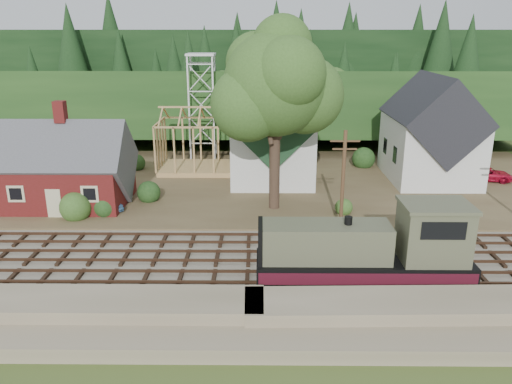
{
  "coord_description": "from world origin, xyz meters",
  "views": [
    {
      "loc": [
        0.8,
        -30.64,
        14.91
      ],
      "look_at": [
        0.47,
        6.0,
        3.0
      ],
      "focal_mm": 35.0,
      "sensor_mm": 36.0,
      "label": 1
    }
  ],
  "objects_px": {
    "car_blue": "(108,202)",
    "car_green": "(1,202)",
    "locomotive": "(372,250)",
    "patio_set": "(38,187)",
    "car_red": "(488,174)"
  },
  "relations": [
    {
      "from": "car_green",
      "to": "patio_set",
      "type": "distance_m",
      "value": 3.71
    },
    {
      "from": "locomotive",
      "to": "car_blue",
      "type": "bearing_deg",
      "value": 147.7
    },
    {
      "from": "locomotive",
      "to": "patio_set",
      "type": "relative_size",
      "value": 5.49
    },
    {
      "from": "locomotive",
      "to": "car_red",
      "type": "xyz_separation_m",
      "value": [
        16.45,
        21.45,
        -1.28
      ]
    },
    {
      "from": "car_blue",
      "to": "car_red",
      "type": "xyz_separation_m",
      "value": [
        36.26,
        8.93,
        0.04
      ]
    },
    {
      "from": "car_green",
      "to": "car_blue",
      "type": "bearing_deg",
      "value": -75.32
    },
    {
      "from": "car_red",
      "to": "car_blue",
      "type": "bearing_deg",
      "value": 121.15
    },
    {
      "from": "car_blue",
      "to": "patio_set",
      "type": "height_order",
      "value": "patio_set"
    },
    {
      "from": "locomotive",
      "to": "car_green",
      "type": "height_order",
      "value": "locomotive"
    },
    {
      "from": "locomotive",
      "to": "car_red",
      "type": "distance_m",
      "value": 27.06
    },
    {
      "from": "car_blue",
      "to": "car_red",
      "type": "relative_size",
      "value": 0.77
    },
    {
      "from": "car_blue",
      "to": "patio_set",
      "type": "distance_m",
      "value": 6.02
    },
    {
      "from": "car_blue",
      "to": "car_green",
      "type": "xyz_separation_m",
      "value": [
        -9.28,
        0.1,
        -0.06
      ]
    },
    {
      "from": "locomotive",
      "to": "car_blue",
      "type": "distance_m",
      "value": 23.47
    },
    {
      "from": "car_green",
      "to": "car_red",
      "type": "bearing_deg",
      "value": -63.74
    }
  ]
}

